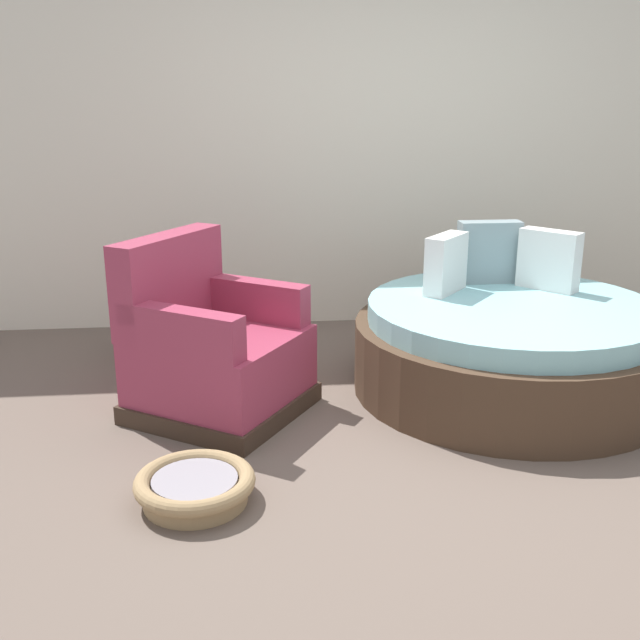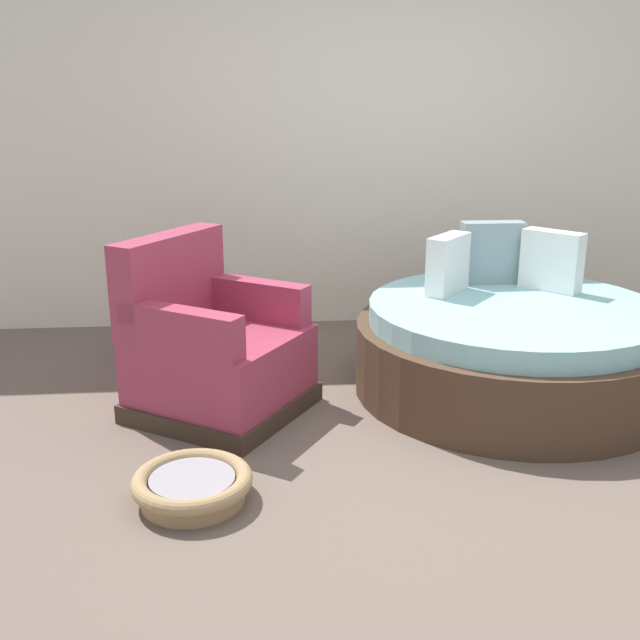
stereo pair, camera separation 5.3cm
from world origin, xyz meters
name	(u,v)px [view 2 (the right image)]	position (x,y,z in m)	size (l,w,h in m)	color
ground_plane	(429,460)	(0.00, 0.00, -0.01)	(8.00, 8.00, 0.02)	#66564C
back_wall	(366,123)	(0.00, 2.27, 1.44)	(8.00, 0.12, 2.88)	silver
round_daybed	(511,346)	(0.64, 0.79, 0.27)	(1.77, 1.77, 0.90)	#473323
red_armchair	(212,352)	(-1.04, 0.66, 0.33)	(1.10, 1.10, 0.94)	#38281E
pet_basket	(192,485)	(-1.08, -0.29, 0.07)	(0.51, 0.51, 0.13)	#9E7F56
side_table	(167,295)	(-1.36, 1.47, 0.43)	(0.44, 0.44, 0.52)	#473323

